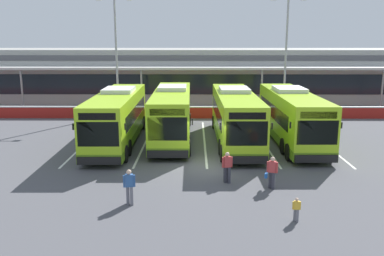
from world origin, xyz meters
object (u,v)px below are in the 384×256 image
Objects in this scene: pedestrian_in_dark_coat at (129,186)px; lamp_post_west at (116,49)px; coach_bus_left_centre at (172,115)px; pedestrian_child at (296,209)px; pedestrian_near_bin at (227,166)px; coach_bus_leftmost at (117,118)px; pedestrian_with_handbag at (272,172)px; lamp_post_centre at (286,49)px; coach_bus_centre at (235,118)px; coach_bus_right_centre at (291,117)px.

lamp_post_west is at bearing 101.68° from pedestrian_in_dark_coat.
coach_bus_left_centre is 7.51× the size of pedestrian_in_dark_coat.
pedestrian_child is 0.62× the size of pedestrian_near_bin.
coach_bus_leftmost and coach_bus_left_centre have the same top height.
pedestrian_in_dark_coat is at bearing -148.28° from pedestrian_near_bin.
pedestrian_in_dark_coat is at bearing -163.19° from pedestrian_with_handbag.
lamp_post_west is at bearing 115.27° from pedestrian_near_bin.
pedestrian_in_dark_coat is 25.50m from lamp_post_centre.
coach_bus_centre is 12.51m from pedestrian_in_dark_coat.
lamp_post_west reaches higher than pedestrian_child.
coach_bus_right_centre is 13.34m from pedestrian_child.
pedestrian_with_handbag is 0.15× the size of lamp_post_west.
pedestrian_near_bin is at bearing -64.73° from lamp_post_west.
coach_bus_right_centre is 11.80m from lamp_post_centre.
coach_bus_left_centre is at bearing 109.28° from pedestrian_near_bin.
pedestrian_near_bin is (-1.20, -8.29, -0.91)m from coach_bus_centre.
lamp_post_west reaches higher than coach_bus_centre.
coach_bus_right_centre is at bearing 3.63° from coach_bus_centre.
coach_bus_left_centre is 1.00× the size of coach_bus_right_centre.
pedestrian_child is at bearing -52.85° from coach_bus_leftmost.
coach_bus_left_centre is at bearing 112.45° from pedestrian_child.
lamp_post_west reaches higher than pedestrian_with_handbag.
coach_bus_right_centre is 7.51× the size of pedestrian_near_bin.
coach_bus_right_centre is 10.04m from pedestrian_near_bin.
coach_bus_left_centre is at bearing 84.25° from pedestrian_in_dark_coat.
lamp_post_centre is at bearing 38.73° from coach_bus_leftmost.
lamp_post_west is (-14.28, 10.71, 4.50)m from coach_bus_right_centre.
lamp_post_centre reaches higher than pedestrian_child.
pedestrian_with_handbag is 21.37m from lamp_post_centre.
coach_bus_leftmost is at bearing 135.99° from pedestrian_with_handbag.
coach_bus_right_centre reaches higher than pedestrian_child.
pedestrian_in_dark_coat is (-6.65, -2.01, 0.02)m from pedestrian_with_handbag.
pedestrian_in_dark_coat is 1.61× the size of pedestrian_child.
coach_bus_left_centre is 7.51× the size of pedestrian_with_handbag.
coach_bus_leftmost is 18.53m from lamp_post_centre.
coach_bus_right_centre is (12.24, 0.48, 0.00)m from coach_bus_leftmost.
coach_bus_left_centre is at bearing 117.92° from pedestrian_with_handbag.
coach_bus_left_centre reaches higher than pedestrian_with_handbag.
lamp_post_west is 16.06m from lamp_post_centre.
coach_bus_leftmost is at bearing 131.16° from pedestrian_near_bin.
coach_bus_centre is 1.11× the size of lamp_post_centre.
pedestrian_near_bin is at bearing -121.29° from coach_bus_right_centre.
coach_bus_right_centre is at bearing 78.04° from pedestrian_child.
coach_bus_right_centre reaches higher than pedestrian_near_bin.
pedestrian_child is at bearing -85.00° from pedestrian_with_handbag.
coach_bus_centre is at bearing 95.80° from pedestrian_with_handbag.
coach_bus_centre is 7.51× the size of pedestrian_with_handbag.
coach_bus_leftmost is 7.51× the size of pedestrian_in_dark_coat.
pedestrian_with_handbag is 2.26m from pedestrian_near_bin.
coach_bus_centre reaches higher than pedestrian_child.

